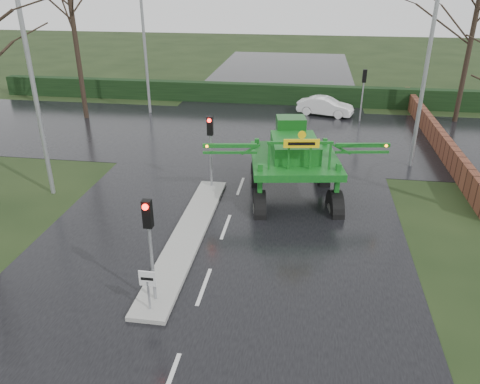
# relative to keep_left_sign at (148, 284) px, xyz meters

# --- Properties ---
(ground) EXTENTS (140.00, 140.00, 0.00)m
(ground) POSITION_rel_keep_left_sign_xyz_m (1.30, 1.50, -1.06)
(ground) COLOR black
(ground) RESTS_ON ground
(road_main) EXTENTS (14.00, 80.00, 0.02)m
(road_main) POSITION_rel_keep_left_sign_xyz_m (1.30, 11.50, -1.05)
(road_main) COLOR black
(road_main) RESTS_ON ground
(road_cross) EXTENTS (80.00, 12.00, 0.02)m
(road_cross) POSITION_rel_keep_left_sign_xyz_m (1.30, 17.50, -1.05)
(road_cross) COLOR black
(road_cross) RESTS_ON ground
(median_island) EXTENTS (1.20, 10.00, 0.16)m
(median_island) POSITION_rel_keep_left_sign_xyz_m (0.00, 4.50, -0.97)
(median_island) COLOR gray
(median_island) RESTS_ON ground
(hedge_row) EXTENTS (44.00, 0.90, 1.50)m
(hedge_row) POSITION_rel_keep_left_sign_xyz_m (1.30, 25.50, -0.31)
(hedge_row) COLOR black
(hedge_row) RESTS_ON ground
(brick_wall) EXTENTS (0.40, 20.00, 1.20)m
(brick_wall) POSITION_rel_keep_left_sign_xyz_m (11.80, 17.50, -0.46)
(brick_wall) COLOR #592D1E
(brick_wall) RESTS_ON ground
(keep_left_sign) EXTENTS (0.50, 0.07, 1.35)m
(keep_left_sign) POSITION_rel_keep_left_sign_xyz_m (0.00, 0.00, 0.00)
(keep_left_sign) COLOR gray
(keep_left_sign) RESTS_ON ground
(traffic_signal_near) EXTENTS (0.26, 0.33, 3.52)m
(traffic_signal_near) POSITION_rel_keep_left_sign_xyz_m (0.00, 0.49, 1.53)
(traffic_signal_near) COLOR gray
(traffic_signal_near) RESTS_ON ground
(traffic_signal_mid) EXTENTS (0.26, 0.33, 3.52)m
(traffic_signal_mid) POSITION_rel_keep_left_sign_xyz_m (0.00, 8.99, 1.53)
(traffic_signal_mid) COLOR gray
(traffic_signal_mid) RESTS_ON ground
(traffic_signal_far) EXTENTS (0.26, 0.33, 3.52)m
(traffic_signal_far) POSITION_rel_keep_left_sign_xyz_m (7.80, 21.51, 1.53)
(traffic_signal_far) COLOR gray
(traffic_signal_far) RESTS_ON ground
(street_light_left_near) EXTENTS (3.85, 0.30, 10.00)m
(street_light_left_near) POSITION_rel_keep_left_sign_xyz_m (-6.89, 7.50, 4.93)
(street_light_left_near) COLOR gray
(street_light_left_near) RESTS_ON ground
(street_light_right) EXTENTS (3.85, 0.30, 10.00)m
(street_light_right) POSITION_rel_keep_left_sign_xyz_m (9.49, 13.50, 4.93)
(street_light_right) COLOR gray
(street_light_right) RESTS_ON ground
(street_light_left_far) EXTENTS (3.85, 0.30, 10.00)m
(street_light_left_far) POSITION_rel_keep_left_sign_xyz_m (-6.89, 21.50, 4.93)
(street_light_left_far) COLOR gray
(street_light_left_far) RESTS_ON ground
(tree_left_far) EXTENTS (7.70, 7.70, 13.26)m
(tree_left_far) POSITION_rel_keep_left_sign_xyz_m (-11.20, 19.50, 6.09)
(tree_left_far) COLOR black
(tree_left_far) RESTS_ON ground
(tree_right_far) EXTENTS (7.00, 7.00, 12.05)m
(tree_right_far) POSITION_rel_keep_left_sign_xyz_m (14.30, 22.50, 5.44)
(tree_right_far) COLOR black
(tree_right_far) RESTS_ON ground
(crop_sprayer) EXTENTS (8.01, 5.56, 4.52)m
(crop_sprayer) POSITION_rel_keep_left_sign_xyz_m (2.44, 7.34, 1.08)
(crop_sprayer) COLOR black
(crop_sprayer) RESTS_ON ground
(white_sedan) EXTENTS (4.11, 2.33, 1.28)m
(white_sedan) POSITION_rel_keep_left_sign_xyz_m (5.43, 22.69, -1.06)
(white_sedan) COLOR white
(white_sedan) RESTS_ON ground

